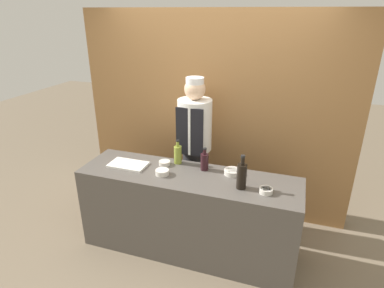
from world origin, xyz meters
name	(u,v)px	position (x,y,z in m)	size (l,w,h in m)	color
ground_plane	(188,247)	(0.00, 0.00, 0.00)	(14.00, 14.00, 0.00)	#756651
cabinet_wall	(214,116)	(0.00, 0.96, 1.20)	(3.24, 0.18, 2.40)	olive
counter	(188,213)	(0.00, 0.00, 0.44)	(2.19, 0.61, 0.88)	#514C47
sauce_bowl_yellow	(266,190)	(0.76, -0.09, 0.91)	(0.12, 0.12, 0.05)	silver
sauce_bowl_brown	(162,172)	(-0.24, -0.07, 0.91)	(0.13, 0.13, 0.05)	silver
sauce_bowl_red	(165,163)	(-0.31, 0.14, 0.91)	(0.12, 0.12, 0.04)	silver
sauce_bowl_green	(232,172)	(0.41, 0.15, 0.91)	(0.16, 0.16, 0.05)	silver
cutting_board	(128,165)	(-0.66, 0.00, 0.89)	(0.39, 0.23, 0.02)	white
bottle_soy	(242,175)	(0.54, -0.08, 1.01)	(0.09, 0.09, 0.32)	black
bottle_wine	(205,161)	(0.12, 0.16, 0.98)	(0.08, 0.08, 0.24)	black
bottle_oil	(178,154)	(-0.19, 0.22, 0.99)	(0.08, 0.08, 0.26)	olive
chef_center	(195,148)	(-0.11, 0.53, 0.94)	(0.37, 0.37, 1.73)	#28282D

